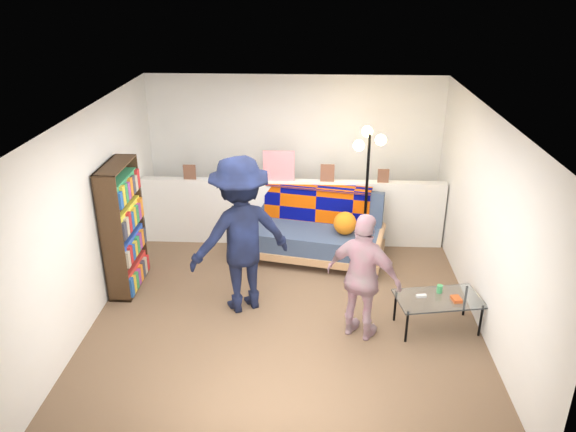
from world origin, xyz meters
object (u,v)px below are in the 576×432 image
at_px(futon_sofa, 314,231).
at_px(floor_lamp, 367,167).
at_px(bookshelf, 123,232).
at_px(person_right, 363,278).
at_px(coffee_table, 439,300).
at_px(person_left, 241,235).

bearing_deg(futon_sofa, floor_lamp, 4.90).
xyz_separation_m(bookshelf, floor_lamp, (3.11, 1.01, 0.56)).
xyz_separation_m(floor_lamp, person_right, (-0.17, -1.96, -0.60)).
height_order(coffee_table, person_right, person_right).
bearing_deg(floor_lamp, futon_sofa, -175.10).
xyz_separation_m(floor_lamp, person_left, (-1.57, -1.41, -0.38)).
distance_m(person_left, person_right, 1.52).
bearing_deg(person_right, person_left, 7.36).
relative_size(floor_lamp, person_right, 1.28).
xyz_separation_m(person_left, person_right, (1.40, -0.55, -0.22)).
bearing_deg(bookshelf, person_right, -17.87).
bearing_deg(person_left, bookshelf, -43.21).
relative_size(person_left, person_right, 1.29).
height_order(bookshelf, person_left, person_left).
bearing_deg(floor_lamp, bookshelf, -162.07).
bearing_deg(person_right, coffee_table, -140.02).
bearing_deg(person_left, coffee_table, 142.27).
bearing_deg(coffee_table, person_right, -168.69).
distance_m(floor_lamp, person_left, 2.15).
distance_m(futon_sofa, floor_lamp, 1.18).
bearing_deg(coffee_table, futon_sofa, 129.77).
xyz_separation_m(bookshelf, coffee_table, (3.83, -0.77, -0.41)).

